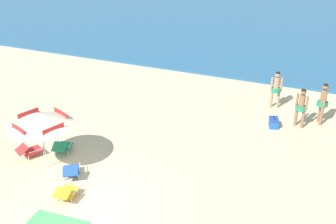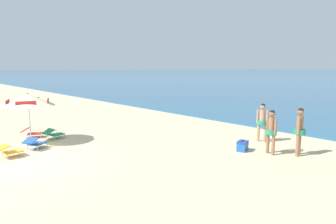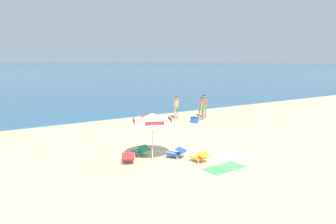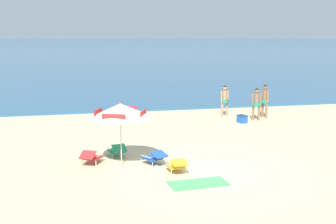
% 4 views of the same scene
% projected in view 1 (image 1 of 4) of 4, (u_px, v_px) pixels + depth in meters
% --- Properties ---
extents(ground_plane, '(800.00, 800.00, 0.00)m').
position_uv_depth(ground_plane, '(96.00, 208.00, 12.80)').
color(ground_plane, '#CCB78C').
extents(beach_umbrella_striped_main, '(3.09, 3.09, 2.22)m').
position_uv_depth(beach_umbrella_striped_main, '(40.00, 119.00, 13.87)').
color(beach_umbrella_striped_main, silver).
rests_on(beach_umbrella_striped_main, ground).
extents(lounge_chair_under_umbrella, '(0.90, 1.01, 0.51)m').
position_uv_depth(lounge_chair_under_umbrella, '(71.00, 170.00, 14.08)').
color(lounge_chair_under_umbrella, '#1E4799').
rests_on(lounge_chair_under_umbrella, ground).
extents(lounge_chair_beside_umbrella, '(0.71, 0.98, 0.52)m').
position_uv_depth(lounge_chair_beside_umbrella, '(62.00, 146.00, 15.46)').
color(lounge_chair_beside_umbrella, '#1E7F56').
rests_on(lounge_chair_beside_umbrella, ground).
extents(lounge_chair_facing_sea, '(0.64, 0.91, 0.50)m').
position_uv_depth(lounge_chair_facing_sea, '(66.00, 192.00, 13.04)').
color(lounge_chair_facing_sea, gold).
rests_on(lounge_chair_facing_sea, ground).
extents(lounge_chair_spare_folded, '(0.89, 1.03, 0.52)m').
position_uv_depth(lounge_chair_spare_folded, '(29.00, 150.00, 15.23)').
color(lounge_chair_spare_folded, red).
rests_on(lounge_chair_spare_folded, ground).
extents(person_standing_near_shore, '(0.44, 0.52, 1.81)m').
position_uv_depth(person_standing_near_shore, '(323.00, 101.00, 17.16)').
color(person_standing_near_shore, '#8C6042').
rests_on(person_standing_near_shore, ground).
extents(person_standing_beside, '(0.50, 0.42, 1.72)m').
position_uv_depth(person_standing_beside, '(276.00, 87.00, 18.53)').
color(person_standing_beside, tan).
rests_on(person_standing_beside, ground).
extents(person_wading_in, '(0.48, 0.42, 1.71)m').
position_uv_depth(person_wading_in, '(301.00, 105.00, 16.92)').
color(person_wading_in, '#8C6042').
rests_on(person_wading_in, ground).
extents(cooler_box, '(0.48, 0.57, 0.43)m').
position_uv_depth(cooler_box, '(274.00, 123.00, 17.24)').
color(cooler_box, '#1E56A8').
rests_on(cooler_box, ground).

